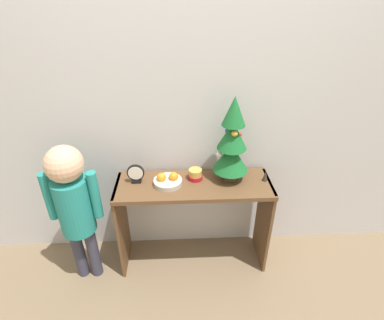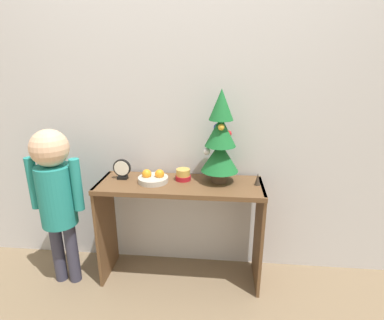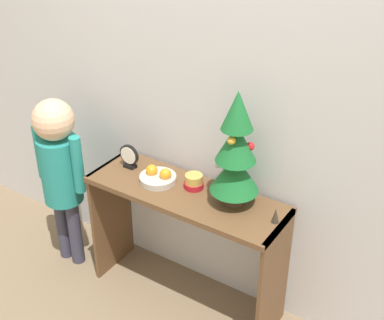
{
  "view_description": "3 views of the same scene",
  "coord_description": "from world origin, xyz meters",
  "px_view_note": "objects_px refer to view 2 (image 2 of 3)",
  "views": [
    {
      "loc": [
        -0.09,
        -1.51,
        1.91
      ],
      "look_at": [
        -0.01,
        0.18,
        0.92
      ],
      "focal_mm": 28.0,
      "sensor_mm": 36.0,
      "label": 1
    },
    {
      "loc": [
        0.25,
        -1.61,
        1.47
      ],
      "look_at": [
        0.08,
        0.18,
        0.89
      ],
      "focal_mm": 28.0,
      "sensor_mm": 36.0,
      "label": 2
    },
    {
      "loc": [
        1.28,
        -1.72,
        2.25
      ],
      "look_at": [
        0.07,
        0.15,
        0.95
      ],
      "focal_mm": 50.0,
      "sensor_mm": 36.0,
      "label": 3
    }
  ],
  "objects_px": {
    "mini_tree": "(220,139)",
    "singing_bowl": "(183,175)",
    "desk_clock": "(122,169)",
    "figurine": "(258,179)",
    "fruit_bowl": "(153,178)",
    "child_figure": "(56,189)"
  },
  "relations": [
    {
      "from": "singing_bowl",
      "to": "desk_clock",
      "type": "xyz_separation_m",
      "value": [
        -0.41,
        -0.02,
        0.03
      ]
    },
    {
      "from": "figurine",
      "to": "desk_clock",
      "type": "bearing_deg",
      "value": 178.69
    },
    {
      "from": "fruit_bowl",
      "to": "singing_bowl",
      "type": "relative_size",
      "value": 1.92
    },
    {
      "from": "fruit_bowl",
      "to": "child_figure",
      "type": "distance_m",
      "value": 0.63
    },
    {
      "from": "fruit_bowl",
      "to": "figurine",
      "type": "bearing_deg",
      "value": 0.86
    },
    {
      "from": "singing_bowl",
      "to": "child_figure",
      "type": "bearing_deg",
      "value": -167.97
    },
    {
      "from": "mini_tree",
      "to": "singing_bowl",
      "type": "bearing_deg",
      "value": 178.53
    },
    {
      "from": "mini_tree",
      "to": "fruit_bowl",
      "type": "relative_size",
      "value": 3.06
    },
    {
      "from": "singing_bowl",
      "to": "figurine",
      "type": "relative_size",
      "value": 1.29
    },
    {
      "from": "desk_clock",
      "to": "figurine",
      "type": "relative_size",
      "value": 1.75
    },
    {
      "from": "singing_bowl",
      "to": "desk_clock",
      "type": "relative_size",
      "value": 0.74
    },
    {
      "from": "fruit_bowl",
      "to": "figurine",
      "type": "distance_m",
      "value": 0.68
    },
    {
      "from": "desk_clock",
      "to": "child_figure",
      "type": "xyz_separation_m",
      "value": [
        -0.4,
        -0.15,
        -0.1
      ]
    },
    {
      "from": "desk_clock",
      "to": "fruit_bowl",
      "type": "bearing_deg",
      "value": -8.03
    },
    {
      "from": "figurine",
      "to": "child_figure",
      "type": "relative_size",
      "value": 0.07
    },
    {
      "from": "figurine",
      "to": "singing_bowl",
      "type": "bearing_deg",
      "value": 175.05
    },
    {
      "from": "singing_bowl",
      "to": "figurine",
      "type": "height_order",
      "value": "figurine"
    },
    {
      "from": "desk_clock",
      "to": "figurine",
      "type": "xyz_separation_m",
      "value": [
        0.89,
        -0.02,
        -0.03
      ]
    },
    {
      "from": "mini_tree",
      "to": "singing_bowl",
      "type": "relative_size",
      "value": 5.87
    },
    {
      "from": "mini_tree",
      "to": "child_figure",
      "type": "distance_m",
      "value": 1.11
    },
    {
      "from": "desk_clock",
      "to": "child_figure",
      "type": "relative_size",
      "value": 0.13
    },
    {
      "from": "figurine",
      "to": "child_figure",
      "type": "xyz_separation_m",
      "value": [
        -1.29,
        -0.13,
        -0.07
      ]
    }
  ]
}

